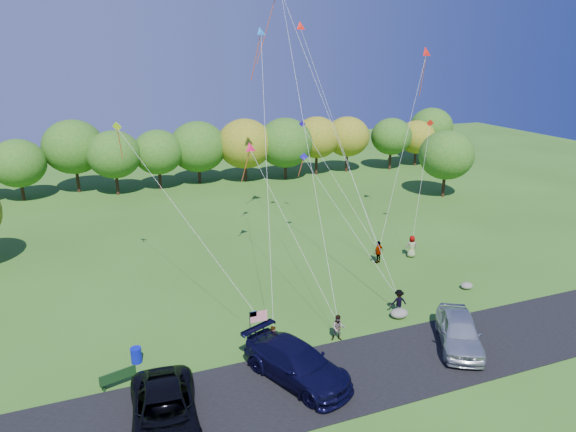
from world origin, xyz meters
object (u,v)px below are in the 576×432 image
(minivan_dark, at_px, (165,413))
(flyer_b, at_px, (338,328))
(flyer_d, at_px, (378,252))
(flyer_e, at_px, (412,247))
(minivan_silver, at_px, (459,331))
(park_bench, at_px, (118,378))
(flyer_c, at_px, (399,302))
(flyer_a, at_px, (274,340))
(trash_barrel, at_px, (136,355))
(minivan_navy, at_px, (297,363))

(minivan_dark, distance_m, flyer_b, 11.01)
(flyer_d, bearing_deg, flyer_e, 159.01)
(minivan_silver, height_order, park_bench, minivan_silver)
(minivan_dark, relative_size, flyer_c, 3.86)
(flyer_a, height_order, trash_barrel, flyer_a)
(minivan_navy, height_order, flyer_d, minivan_navy)
(flyer_a, xyz_separation_m, flyer_b, (3.90, 0.00, -0.06))
(flyer_b, bearing_deg, park_bench, -159.06)
(minivan_navy, relative_size, flyer_d, 3.47)
(minivan_dark, bearing_deg, flyer_b, 26.12)
(trash_barrel, bearing_deg, flyer_c, -1.53)
(minivan_navy, distance_m, flyer_c, 9.46)
(minivan_dark, height_order, trash_barrel, minivan_dark)
(flyer_c, distance_m, trash_barrel, 15.95)
(minivan_dark, xyz_separation_m, flyer_a, (6.40, 3.90, -0.08))
(flyer_a, bearing_deg, minivan_dark, -172.09)
(flyer_e, xyz_separation_m, park_bench, (-23.00, -9.02, -0.36))
(park_bench, bearing_deg, flyer_c, -10.08)
(minivan_silver, bearing_deg, flyer_a, -167.56)
(minivan_dark, relative_size, flyer_e, 3.47)
(flyer_d, bearing_deg, flyer_b, 26.19)
(flyer_b, xyz_separation_m, trash_barrel, (-10.99, 1.90, -0.36))
(minivan_navy, relative_size, minivan_silver, 1.18)
(flyer_b, xyz_separation_m, park_bench, (-12.02, -0.00, -0.26))
(flyer_d, bearing_deg, trash_barrel, -1.90)
(flyer_b, relative_size, trash_barrel, 1.84)
(minivan_silver, xyz_separation_m, flyer_b, (-5.98, 3.01, -0.18))
(minivan_navy, relative_size, flyer_b, 3.98)
(minivan_dark, bearing_deg, flyer_a, 36.72)
(minivan_navy, xyz_separation_m, flyer_b, (3.59, 2.58, -0.18))
(minivan_navy, distance_m, minivan_silver, 9.59)
(minivan_silver, relative_size, flyer_a, 3.14)
(park_bench, distance_m, trash_barrel, 2.17)
(minivan_dark, distance_m, minivan_silver, 16.30)
(flyer_a, relative_size, flyer_d, 0.93)
(minivan_dark, distance_m, trash_barrel, 5.86)
(flyer_c, xyz_separation_m, flyer_e, (6.03, 7.54, 0.09))
(minivan_dark, distance_m, flyer_e, 24.89)
(flyer_b, relative_size, flyer_e, 0.88)
(flyer_b, relative_size, park_bench, 0.89)
(minivan_dark, relative_size, minivan_navy, 0.99)
(flyer_a, relative_size, park_bench, 0.96)
(flyer_c, xyz_separation_m, trash_barrel, (-15.94, 0.43, -0.38))
(minivan_dark, xyz_separation_m, flyer_b, (10.30, 3.90, -0.13))
(minivan_silver, distance_m, flyer_d, 12.10)
(flyer_b, bearing_deg, minivan_silver, -5.78)
(flyer_b, height_order, flyer_c, flyer_c)
(flyer_b, relative_size, flyer_d, 0.87)
(minivan_silver, distance_m, flyer_b, 6.70)
(minivan_silver, xyz_separation_m, trash_barrel, (-16.97, 4.91, -0.54))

